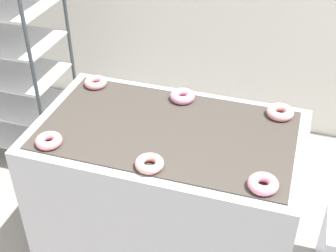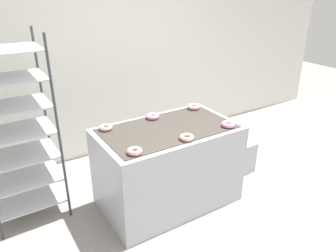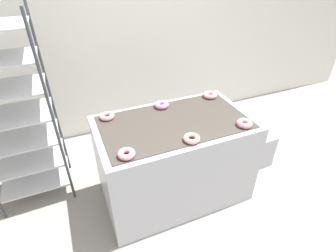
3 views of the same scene
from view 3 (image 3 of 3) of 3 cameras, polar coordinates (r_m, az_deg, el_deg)
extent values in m
plane|color=gray|center=(2.49, 8.00, -24.03)|extent=(14.00, 14.00, 0.00)
cube|color=silver|center=(3.40, -9.36, 21.20)|extent=(8.00, 0.05, 2.80)
cube|color=#A8AAB2|center=(2.55, 1.33, -7.34)|extent=(1.38, 0.82, 0.85)
cube|color=#38332D|center=(2.29, 1.47, 0.87)|extent=(1.27, 0.72, 0.01)
cube|color=#262628|center=(2.36, 13.67, -6.99)|extent=(0.12, 0.07, 0.10)
cylinder|color=#33383D|center=(2.40, -23.54, 0.67)|extent=(0.02, 0.02, 1.80)
cylinder|color=#33383D|center=(2.82, -24.04, 5.49)|extent=(0.02, 0.02, 1.80)
cube|color=#B7BABF|center=(3.04, -26.65, -9.92)|extent=(0.63, 0.48, 0.01)
cube|color=#B7BABF|center=(2.89, -27.86, -6.29)|extent=(0.63, 0.48, 0.01)
cube|color=#B7BABF|center=(2.75, -29.17, -2.29)|extent=(0.63, 0.48, 0.01)
cube|color=#B7BABF|center=(2.64, -30.60, 2.10)|extent=(0.63, 0.48, 0.01)
cube|color=#B7BABF|center=(2.54, -32.16, 6.86)|extent=(0.63, 0.48, 0.01)
cube|color=#A8AAB2|center=(3.22, 18.16, -4.70)|extent=(0.36, 0.31, 0.39)
torus|color=pink|center=(1.92, -9.05, -5.98)|extent=(0.13, 0.13, 0.04)
torus|color=#DE9188|center=(2.05, 5.17, -2.69)|extent=(0.13, 0.13, 0.04)
torus|color=pink|center=(2.32, 16.31, 0.58)|extent=(0.14, 0.14, 0.05)
torus|color=pink|center=(2.39, -13.14, 2.09)|extent=(0.13, 0.13, 0.04)
torus|color=pink|center=(2.51, -1.41, 4.64)|extent=(0.14, 0.14, 0.05)
torus|color=pink|center=(2.73, 9.13, 6.70)|extent=(0.14, 0.14, 0.05)
camera|label=1|loc=(1.40, 77.01, 16.99)|focal=50.00mm
camera|label=2|loc=(1.04, -153.97, -24.87)|focal=35.00mm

